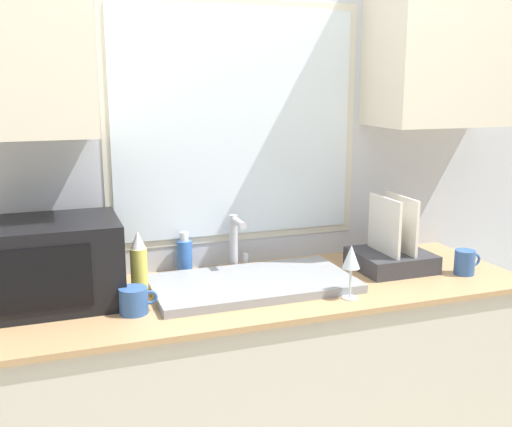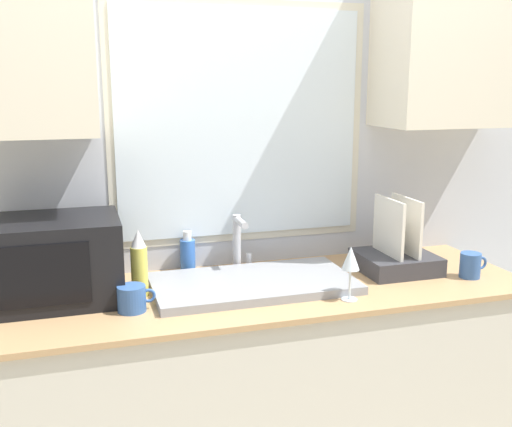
% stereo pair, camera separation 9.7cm
% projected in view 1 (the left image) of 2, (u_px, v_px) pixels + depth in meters
% --- Properties ---
extents(countertop, '(1.94, 0.64, 0.92)m').
position_uv_depth(countertop, '(262.00, 402.00, 2.26)').
color(countertop, beige).
rests_on(countertop, ground_plane).
extents(wall_back, '(6.00, 0.38, 2.60)m').
position_uv_depth(wall_back, '(237.00, 142.00, 2.33)').
color(wall_back, silver).
rests_on(wall_back, ground_plane).
extents(sink_basin, '(0.72, 0.39, 0.03)m').
position_uv_depth(sink_basin, '(253.00, 283.00, 2.15)').
color(sink_basin, gray).
rests_on(sink_basin, countertop).
extents(faucet, '(0.08, 0.14, 0.22)m').
position_uv_depth(faucet, '(236.00, 239.00, 2.32)').
color(faucet, '#B7B7BC').
rests_on(faucet, countertop).
extents(microwave, '(0.42, 0.34, 0.28)m').
position_uv_depth(microwave, '(55.00, 262.00, 1.97)').
color(microwave, black).
rests_on(microwave, countertop).
extents(dish_rack, '(0.28, 0.27, 0.29)m').
position_uv_depth(dish_rack, '(391.00, 254.00, 2.35)').
color(dish_rack, '#333338').
rests_on(dish_rack, countertop).
extents(spray_bottle, '(0.06, 0.06, 0.23)m').
position_uv_depth(spray_bottle, '(139.00, 266.00, 2.03)').
color(spray_bottle, '#D8CC4C').
rests_on(spray_bottle, countertop).
extents(soap_bottle, '(0.06, 0.06, 0.16)m').
position_uv_depth(soap_bottle, '(185.00, 255.00, 2.31)').
color(soap_bottle, blue).
rests_on(soap_bottle, countertop).
extents(mug_near_sink, '(0.12, 0.09, 0.09)m').
position_uv_depth(mug_near_sink, '(134.00, 301.00, 1.90)').
color(mug_near_sink, '#335999').
rests_on(mug_near_sink, countertop).
extents(wine_glass, '(0.06, 0.06, 0.19)m').
position_uv_depth(wine_glass, '(351.00, 259.00, 2.01)').
color(wine_glass, silver).
rests_on(wine_glass, countertop).
extents(mug_by_rack, '(0.11, 0.08, 0.09)m').
position_uv_depth(mug_by_rack, '(465.00, 262.00, 2.29)').
color(mug_by_rack, '#335999').
rests_on(mug_by_rack, countertop).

